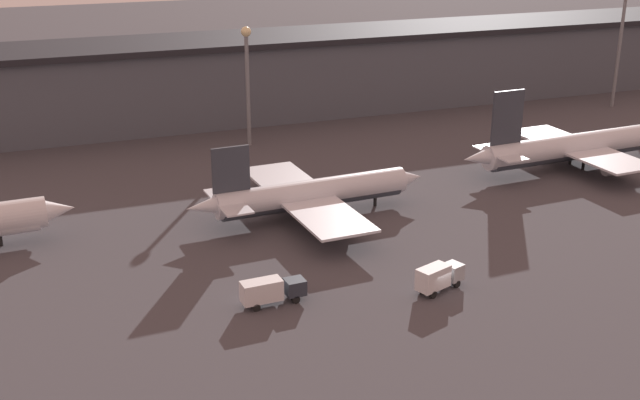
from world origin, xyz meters
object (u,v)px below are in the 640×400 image
(airplane_2, at_px, (586,145))
(service_vehicle_1, at_px, (271,290))
(service_vehicle_0, at_px, (439,277))
(airplane_1, at_px, (310,194))

(airplane_2, bearing_deg, service_vehicle_1, -158.91)
(service_vehicle_1, bearing_deg, service_vehicle_0, -13.90)
(airplane_1, relative_size, service_vehicle_1, 4.87)
(service_vehicle_0, relative_size, service_vehicle_1, 0.91)
(service_vehicle_0, xyz_separation_m, service_vehicle_1, (-18.89, 3.80, -0.09))
(airplane_2, xyz_separation_m, service_vehicle_1, (-64.73, -28.54, -1.87))
(airplane_1, xyz_separation_m, airplane_2, (51.39, 5.11, 0.30))
(service_vehicle_0, bearing_deg, airplane_1, 81.86)
(airplane_2, distance_m, service_vehicle_0, 56.12)
(airplane_1, xyz_separation_m, service_vehicle_1, (-13.34, -23.43, -1.58))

